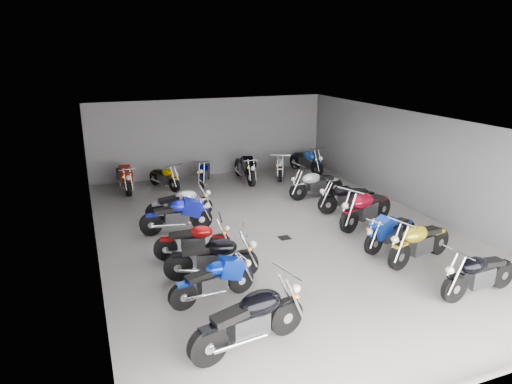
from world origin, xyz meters
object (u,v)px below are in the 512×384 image
at_px(motorcycle_left_e, 177,215).
at_px(motorcycle_back_e, 280,166).
at_px(motorcycle_left_f, 180,204).
at_px(motorcycle_right_d, 366,208).
at_px(motorcycle_right_c, 390,231).
at_px(motorcycle_back_d, 245,168).
at_px(motorcycle_right_a, 479,274).
at_px(motorcycle_right_b, 419,242).
at_px(motorcycle_back_f, 306,161).
at_px(motorcycle_back_b, 165,177).
at_px(motorcycle_right_e, 348,198).
at_px(motorcycle_left_b, 214,280).
at_px(motorcycle_back_c, 205,172).
at_px(drain_grate, 285,238).
at_px(motorcycle_back_a, 124,177).
at_px(motorcycle_left_d, 194,241).
at_px(motorcycle_left_c, 213,258).
at_px(motorcycle_left_a, 250,320).
at_px(motorcycle_right_f, 316,184).

height_order(motorcycle_left_e, motorcycle_back_e, motorcycle_left_e).
bearing_deg(motorcycle_left_f, motorcycle_right_d, 61.97).
bearing_deg(motorcycle_left_e, motorcycle_right_d, 76.25).
height_order(motorcycle_left_e, motorcycle_right_c, motorcycle_left_e).
bearing_deg(motorcycle_back_d, motorcycle_left_f, 47.05).
xyz_separation_m(motorcycle_right_a, motorcycle_right_b, (-0.09, 1.78, 0.04)).
bearing_deg(motorcycle_back_e, motorcycle_back_f, -145.03).
distance_m(motorcycle_left_e, motorcycle_back_f, 8.10).
bearing_deg(motorcycle_back_e, motorcycle_right_a, 113.84).
relative_size(motorcycle_right_d, motorcycle_back_b, 1.29).
xyz_separation_m(motorcycle_left_f, motorcycle_right_a, (5.00, -6.87, -0.00)).
height_order(motorcycle_left_e, motorcycle_right_d, motorcycle_right_d).
bearing_deg(motorcycle_right_e, motorcycle_left_b, 131.47).
bearing_deg(motorcycle_back_c, motorcycle_left_e, 89.36).
relative_size(drain_grate, motorcycle_right_a, 0.15).
relative_size(motorcycle_back_e, motorcycle_back_f, 0.87).
height_order(motorcycle_right_b, motorcycle_back_a, motorcycle_right_b).
height_order(motorcycle_back_b, motorcycle_back_c, motorcycle_back_c).
height_order(motorcycle_left_d, motorcycle_back_a, motorcycle_back_a).
xyz_separation_m(motorcycle_left_e, motorcycle_back_f, (6.61, 4.69, 0.02)).
height_order(motorcycle_left_c, motorcycle_left_e, motorcycle_left_c).
height_order(motorcycle_right_e, motorcycle_back_e, motorcycle_right_e).
distance_m(motorcycle_right_a, motorcycle_back_d, 10.40).
distance_m(motorcycle_left_c, motorcycle_back_f, 10.12).
bearing_deg(motorcycle_right_e, motorcycle_left_d, 113.74).
bearing_deg(motorcycle_left_f, motorcycle_left_a, -3.20).
distance_m(motorcycle_left_d, motorcycle_right_c, 5.20).
bearing_deg(motorcycle_back_f, motorcycle_back_b, -8.53).
height_order(motorcycle_left_b, motorcycle_right_a, motorcycle_right_a).
xyz_separation_m(motorcycle_left_f, motorcycle_right_d, (5.07, -2.55, 0.06)).
bearing_deg(motorcycle_left_e, motorcycle_right_e, 89.31).
height_order(motorcycle_left_b, motorcycle_back_e, motorcycle_back_e).
xyz_separation_m(drain_grate, motorcycle_right_c, (2.34, -1.63, 0.48)).
bearing_deg(drain_grate, motorcycle_left_a, -121.57).
height_order(drain_grate, motorcycle_back_e, motorcycle_back_e).
bearing_deg(motorcycle_back_a, motorcycle_left_d, 94.18).
relative_size(motorcycle_right_c, motorcycle_right_f, 0.92).
bearing_deg(motorcycle_right_b, motorcycle_right_e, -18.43).
bearing_deg(motorcycle_left_d, motorcycle_left_c, 17.99).
height_order(motorcycle_right_e, motorcycle_right_f, motorcycle_right_f).
bearing_deg(motorcycle_right_c, motorcycle_left_d, 59.97).
xyz_separation_m(drain_grate, motorcycle_back_d, (0.95, 5.91, 0.55)).
distance_m(motorcycle_left_d, motorcycle_back_b, 6.44).
bearing_deg(motorcycle_right_a, motorcycle_back_c, 13.36).
bearing_deg(motorcycle_left_b, motorcycle_right_f, 125.81).
bearing_deg(motorcycle_back_c, motorcycle_back_b, 24.35).
relative_size(motorcycle_left_d, motorcycle_back_a, 0.88).
bearing_deg(motorcycle_back_f, motorcycle_back_d, -3.69).
relative_size(motorcycle_left_d, motorcycle_right_f, 0.92).
height_order(drain_grate, motorcycle_left_d, motorcycle_left_d).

